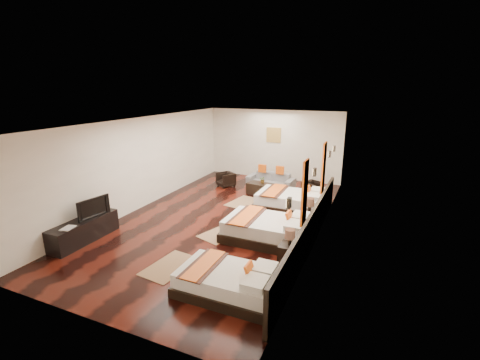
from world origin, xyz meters
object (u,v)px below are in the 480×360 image
at_px(table_plant, 263,180).
at_px(bed_mid, 270,229).
at_px(nightstand_b, 309,218).
at_px(tv, 92,207).
at_px(bed_far, 293,201).
at_px(armchair_right, 312,189).
at_px(nightstand_a, 289,252).
at_px(figurine, 104,205).
at_px(coffee_table, 261,189).
at_px(sofa, 271,180).
at_px(bed_near, 229,281).
at_px(armchair_left, 226,180).
at_px(tv_console, 84,230).
at_px(book, 63,228).

bearing_deg(table_plant, bed_mid, -67.94).
height_order(nightstand_b, tv, tv).
relative_size(bed_far, armchair_right, 3.69).
distance_m(nightstand_a, figurine, 4.97).
bearing_deg(coffee_table, sofa, 90.00).
distance_m(bed_near, armchair_left, 6.76).
xyz_separation_m(bed_near, tv_console, (-4.19, 0.56, 0.03)).
xyz_separation_m(figurine, armchair_left, (1.23, 4.83, -0.44)).
xyz_separation_m(book, sofa, (2.80, 6.74, -0.30)).
bearing_deg(book, figurine, 90.00).
xyz_separation_m(bed_near, coffee_table, (-1.39, 5.70, -0.04)).
bearing_deg(nightstand_b, armchair_left, 144.84).
distance_m(bed_near, sofa, 6.89).
bearing_deg(tv_console, bed_far, 44.35).
height_order(nightstand_b, coffee_table, nightstand_b).
relative_size(tv, armchair_left, 1.46).
height_order(bed_near, book, bed_near).
relative_size(tv_console, armchair_right, 3.07).
height_order(nightstand_a, coffee_table, nightstand_a).
height_order(nightstand_b, book, nightstand_b).
bearing_deg(sofa, bed_near, -72.88).
relative_size(nightstand_a, armchair_left, 1.37).
bearing_deg(tv, armchair_left, -3.71).
bearing_deg(table_plant, tv, -119.23).
distance_m(bed_far, armchair_left, 3.29).
bearing_deg(coffee_table, bed_mid, -67.23).
distance_m(armchair_left, armchair_right, 3.27).
xyz_separation_m(bed_near, nightstand_b, (0.75, 3.46, 0.06)).
bearing_deg(bed_near, tv_console, 172.45).
height_order(bed_near, tv, tv).
relative_size(coffee_table, table_plant, 4.05).
xyz_separation_m(bed_mid, nightstand_b, (0.75, 1.08, 0.02)).
distance_m(bed_mid, nightstand_a, 1.20).
bearing_deg(armchair_left, bed_mid, -17.38).
height_order(bed_near, nightstand_b, nightstand_b).
xyz_separation_m(bed_far, nightstand_a, (0.75, -3.22, 0.00)).
bearing_deg(tv_console, sofa, 65.66).
distance_m(nightstand_b, tv_console, 5.73).
height_order(tv, armchair_right, tv).
distance_m(bed_far, coffee_table, 1.74).
xyz_separation_m(bed_far, table_plant, (-1.38, 1.12, 0.24)).
bearing_deg(coffee_table, armchair_left, 166.63).
bearing_deg(bed_near, figurine, 163.42).
bearing_deg(bed_mid, bed_far, 90.01).
height_order(coffee_table, table_plant, table_plant).
xyz_separation_m(nightstand_a, tv_console, (-4.95, -0.88, -0.01)).
height_order(figurine, sofa, figurine).
bearing_deg(bed_mid, armchair_left, 128.78).
distance_m(nightstand_a, armchair_left, 5.94).
bearing_deg(tv, bed_mid, -60.47).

